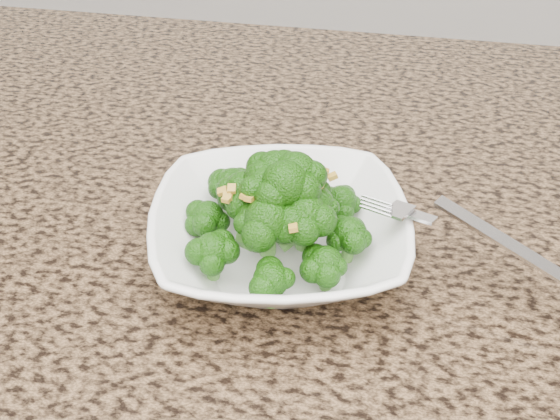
# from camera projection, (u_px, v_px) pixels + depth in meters

# --- Properties ---
(granite_counter) EXTENTS (1.64, 1.04, 0.03)m
(granite_counter) POSITION_uv_depth(u_px,v_px,m) (175.00, 271.00, 0.59)
(granite_counter) COLOR brown
(granite_counter) RESTS_ON cabinet
(bowl) EXTENTS (0.25, 0.25, 0.05)m
(bowl) POSITION_uv_depth(u_px,v_px,m) (280.00, 235.00, 0.56)
(bowl) COLOR white
(bowl) RESTS_ON granite_counter
(broccoli_pile) EXTENTS (0.18, 0.18, 0.06)m
(broccoli_pile) POSITION_uv_depth(u_px,v_px,m) (280.00, 176.00, 0.53)
(broccoli_pile) COLOR #174C08
(broccoli_pile) RESTS_ON bowl
(garlic_topping) EXTENTS (0.11, 0.11, 0.01)m
(garlic_topping) POSITION_uv_depth(u_px,v_px,m) (280.00, 137.00, 0.51)
(garlic_topping) COLOR gold
(garlic_topping) RESTS_ON broccoli_pile
(fork) EXTENTS (0.17, 0.11, 0.01)m
(fork) POSITION_uv_depth(u_px,v_px,m) (427.00, 218.00, 0.53)
(fork) COLOR silver
(fork) RESTS_ON bowl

